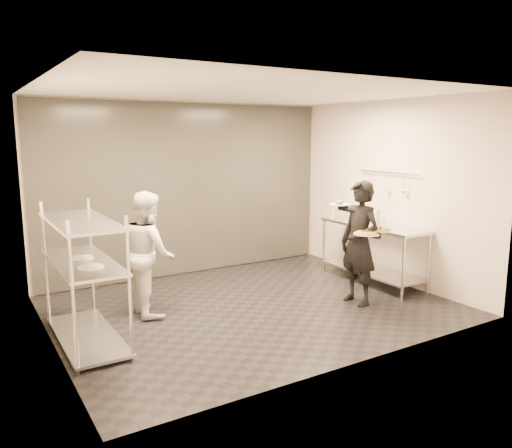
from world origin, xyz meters
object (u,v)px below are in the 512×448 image
prep_counter (373,243)px  waiter (359,243)px  bottle_green (333,212)px  bottle_clear (378,216)px  bottle_dark (355,214)px  pos_monitor (360,217)px  pizza_plate_near (367,233)px  pass_rack (84,274)px  salad_plate (339,203)px  pizza_plate_far (379,229)px  chef (149,253)px

prep_counter → waiter: (-0.87, -0.63, 0.21)m
bottle_green → bottle_clear: (0.35, -0.67, -0.02)m
bottle_green → bottle_dark: size_ratio=1.13×
pos_monitor → bottle_green: (-0.06, 0.57, 0.01)m
bottle_green → bottle_clear: size_ratio=1.18×
waiter → bottle_clear: size_ratio=8.79×
prep_counter → pizza_plate_near: (-0.98, -0.87, 0.40)m
bottle_clear → bottle_dark: (-0.16, 0.35, 0.00)m
pizza_plate_near → bottle_dark: size_ratio=1.67×
pass_rack → waiter: waiter is taller
bottle_green → pizza_plate_near: bearing=-116.2°
pos_monitor → bottle_green: 0.58m
waiter → bottle_clear: 1.27m
prep_counter → bottle_clear: 0.43m
bottle_dark → pizza_plate_near: bearing=-127.4°
bottle_clear → bottle_green: bearing=117.7°
pos_monitor → bottle_green: size_ratio=1.22×
bottle_green → pass_rack: bearing=-169.7°
pass_rack → salad_plate: size_ratio=5.81×
pizza_plate_far → bottle_clear: (0.90, 0.92, -0.03)m
prep_counter → pos_monitor: size_ratio=6.61×
bottle_clear → bottle_dark: 0.38m
prep_counter → pos_monitor: 0.45m
salad_plate → pos_monitor: salad_plate is taller
pizza_plate_near → chef: bearing=150.7°
prep_counter → bottle_dark: size_ratio=9.07×
salad_plate → bottle_green: bearing=53.4°
chef → bottle_clear: 3.62m
prep_counter → pos_monitor: bearing=123.8°
pizza_plate_near → pizza_plate_far: 0.25m
chef → bottle_green: chef is taller
pos_monitor → bottle_clear: bearing=-24.9°
salad_plate → bottle_clear: size_ratio=1.45×
pass_rack → waiter: (3.46, -0.63, 0.07)m
chef → bottle_dark: chef is taller
prep_counter → bottle_green: size_ratio=8.04×
pass_rack → prep_counter: bearing=0.0°
prep_counter → pizza_plate_near: 1.37m
pass_rack → salad_plate: pass_rack is taller
bottle_clear → bottle_dark: size_ratio=0.96×
pos_monitor → chef: bearing=168.5°
chef → pizza_plate_near: (2.44, -1.37, 0.23)m
pizza_plate_near → bottle_green: size_ratio=1.48×
prep_counter → bottle_clear: bearing=25.4°
prep_counter → bottle_clear: size_ratio=9.45×
prep_counter → pizza_plate_far: pizza_plate_far is taller
waiter → pizza_plate_far: 0.33m
pos_monitor → pizza_plate_far: bearing=-127.0°
pizza_plate_near → bottle_green: 1.81m
pass_rack → bottle_dark: bearing=5.7°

